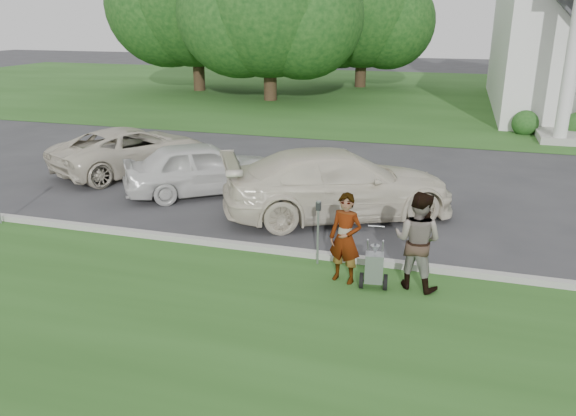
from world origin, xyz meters
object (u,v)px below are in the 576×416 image
at_px(person_right, 417,241).
at_px(car_b, 203,168).
at_px(tree_left, 269,9).
at_px(car_a, 132,149).
at_px(parking_meter_near, 318,225).
at_px(tree_back, 363,16).
at_px(car_c, 339,184).
at_px(tree_far, 195,0).
at_px(striping_cart, 374,269).
at_px(person_left, 345,239).

xyz_separation_m(person_right, car_b, (-6.21, 4.24, -0.18)).
xyz_separation_m(tree_left, car_a, (0.75, -16.36, -4.40)).
bearing_deg(car_b, parking_meter_near, -167.27).
bearing_deg(tree_back, car_c, -81.46).
distance_m(tree_far, car_c, 26.30).
distance_m(person_right, car_b, 7.52).
bearing_deg(car_b, tree_far, -10.16).
xyz_separation_m(striping_cart, parking_meter_near, (-1.25, 0.75, 0.45)).
bearing_deg(car_c, person_left, 166.28).
bearing_deg(car_a, tree_far, -44.11).
bearing_deg(person_left, car_c, 117.77).
height_order(person_left, parking_meter_near, person_left).
bearing_deg(person_right, parking_meter_near, 3.71).
bearing_deg(striping_cart, tree_back, 93.14).
bearing_deg(tree_left, tree_back, 63.43).
relative_size(parking_meter_near, car_a, 0.26).
xyz_separation_m(tree_back, parking_meter_near, (4.22, -29.71, -3.88)).
distance_m(parking_meter_near, car_a, 9.19).
relative_size(person_right, car_a, 0.36).
xyz_separation_m(tree_far, tree_back, (10.00, 5.00, -0.97)).
bearing_deg(car_a, person_right, 174.94).
distance_m(car_a, car_b, 3.59).
xyz_separation_m(car_a, car_b, (3.22, -1.58, 0.04)).
height_order(striping_cart, car_a, car_a).
bearing_deg(person_left, car_a, 157.92).
height_order(striping_cart, person_right, person_right).
bearing_deg(car_c, car_a, 44.71).
bearing_deg(parking_meter_near, striping_cart, -30.96).
xyz_separation_m(person_left, parking_meter_near, (-0.67, 0.61, -0.02)).
bearing_deg(tree_far, tree_left, -26.56).
bearing_deg(tree_far, parking_meter_near, -60.08).
height_order(car_a, car_b, car_b).
bearing_deg(tree_far, car_b, -64.52).
distance_m(tree_back, person_left, 30.95).
relative_size(person_left, parking_meter_near, 1.28).
distance_m(tree_left, tree_far, 6.73).
bearing_deg(person_right, striping_cart, 37.93).
bearing_deg(car_c, car_b, 51.88).
relative_size(tree_left, person_left, 6.13).
xyz_separation_m(person_left, car_a, (-8.13, 5.96, -0.16)).
height_order(tree_left, car_c, tree_left).
bearing_deg(car_a, parking_meter_near, 171.01).
height_order(person_right, car_a, person_right).
height_order(striping_cart, car_b, car_b).
height_order(parking_meter_near, car_c, car_c).
xyz_separation_m(tree_back, striping_cart, (5.46, -30.46, -4.32)).
xyz_separation_m(tree_far, person_left, (14.89, -25.32, -4.83)).
relative_size(person_left, car_a, 0.34).
height_order(tree_left, tree_back, tree_left).
relative_size(tree_back, person_left, 5.55).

